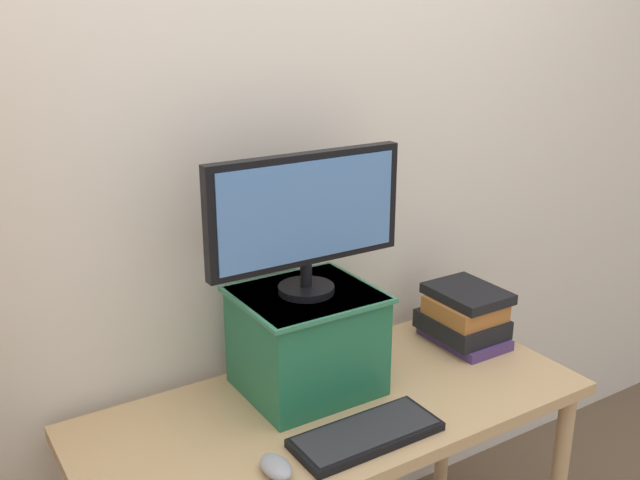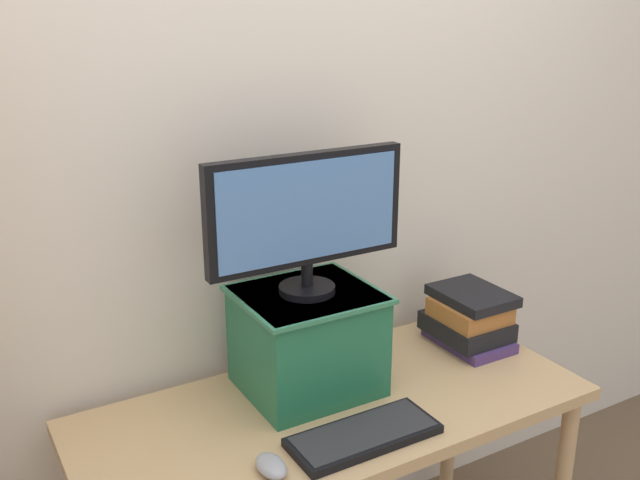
% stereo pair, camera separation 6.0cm
% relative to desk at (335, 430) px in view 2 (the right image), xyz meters
% --- Properties ---
extents(back_wall, '(7.00, 0.08, 2.60)m').
position_rel_desk_xyz_m(back_wall, '(0.00, 0.39, 0.66)').
color(back_wall, beige).
rests_on(back_wall, ground_plane).
extents(desk, '(1.40, 0.61, 0.72)m').
position_rel_desk_xyz_m(desk, '(0.00, 0.00, 0.00)').
color(desk, tan).
rests_on(desk, ground_plane).
extents(riser_box, '(0.37, 0.34, 0.29)m').
position_rel_desk_xyz_m(riser_box, '(-0.02, 0.12, 0.24)').
color(riser_box, '#1E6642').
rests_on(riser_box, desk).
extents(computer_monitor, '(0.57, 0.15, 0.38)m').
position_rel_desk_xyz_m(computer_monitor, '(-0.02, 0.12, 0.59)').
color(computer_monitor, black).
rests_on(computer_monitor, riser_box).
extents(keyboard, '(0.38, 0.16, 0.02)m').
position_rel_desk_xyz_m(keyboard, '(-0.02, -0.18, 0.10)').
color(keyboard, black).
rests_on(keyboard, desk).
extents(computer_mouse, '(0.06, 0.10, 0.04)m').
position_rel_desk_xyz_m(computer_mouse, '(-0.28, -0.18, 0.10)').
color(computer_mouse, '#99999E').
rests_on(computer_mouse, desk).
extents(book_stack, '(0.21, 0.26, 0.18)m').
position_rel_desk_xyz_m(book_stack, '(0.55, 0.10, 0.17)').
color(book_stack, '#4C336B').
rests_on(book_stack, desk).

